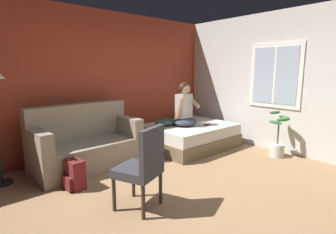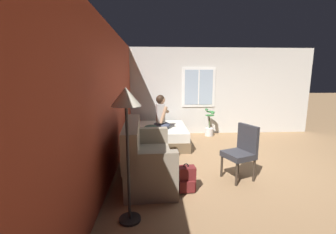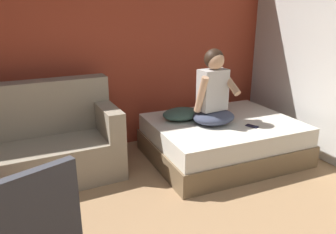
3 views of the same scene
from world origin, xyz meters
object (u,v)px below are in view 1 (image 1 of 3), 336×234
object	(u,v)px
bed	(189,136)
throw_pillow	(165,122)
potted_plant	(278,141)
person_seated	(185,108)
cell_phone	(207,125)
side_chair	(143,165)
backpack	(74,175)
couch	(86,144)

from	to	relation	value
bed	throw_pillow	xyz separation A→B (m)	(-0.45, 0.26, 0.31)
throw_pillow	potted_plant	world-z (taller)	potted_plant
person_seated	potted_plant	xyz separation A→B (m)	(0.93, -1.52, -0.53)
bed	cell_phone	distance (m)	0.44
person_seated	side_chair	bearing A→B (deg)	-146.08
cell_phone	throw_pillow	bearing A→B (deg)	114.72
potted_plant	backpack	bearing A→B (deg)	160.59
bed	potted_plant	world-z (taller)	potted_plant
person_seated	couch	bearing A→B (deg)	170.11
side_chair	person_seated	xyz separation A→B (m)	(2.04, 1.38, 0.30)
side_chair	cell_phone	xyz separation A→B (m)	(2.40, 1.08, -0.05)
backpack	cell_phone	bearing A→B (deg)	0.66
side_chair	cell_phone	size ratio (longest dim) A/B	6.81
potted_plant	bed	bearing A→B (deg)	116.58
person_seated	potted_plant	size ratio (longest dim) A/B	1.03
couch	side_chair	world-z (taller)	couch
backpack	potted_plant	bearing A→B (deg)	-19.41
bed	side_chair	world-z (taller)	side_chair
bed	throw_pillow	distance (m)	0.60
cell_phone	couch	bearing A→B (deg)	140.59
backpack	cell_phone	world-z (taller)	cell_phone
cell_phone	backpack	bearing A→B (deg)	156.69
bed	potted_plant	bearing A→B (deg)	-63.42
side_chair	potted_plant	world-z (taller)	side_chair
backpack	throw_pillow	distance (m)	2.26
bed	person_seated	bearing A→B (deg)	-176.67
throw_pillow	cell_phone	world-z (taller)	throw_pillow
bed	person_seated	xyz separation A→B (m)	(-0.16, -0.01, 0.60)
side_chair	cell_phone	distance (m)	2.63
backpack	throw_pillow	size ratio (longest dim) A/B	0.95
backpack	potted_plant	xyz separation A→B (m)	(3.36, -1.18, 0.11)
side_chair	throw_pillow	distance (m)	2.41
side_chair	cell_phone	bearing A→B (deg)	24.16
couch	person_seated	world-z (taller)	person_seated
cell_phone	potted_plant	bearing A→B (deg)	-88.93
throw_pillow	potted_plant	xyz separation A→B (m)	(1.21, -1.78, -0.25)
backpack	person_seated	bearing A→B (deg)	7.72
couch	backpack	bearing A→B (deg)	-125.23
throw_pillow	potted_plant	bearing A→B (deg)	-55.80
couch	throw_pillow	xyz separation A→B (m)	(1.68, -0.08, 0.16)
couch	backpack	xyz separation A→B (m)	(-0.47, -0.67, -0.20)
person_seated	throw_pillow	distance (m)	0.48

